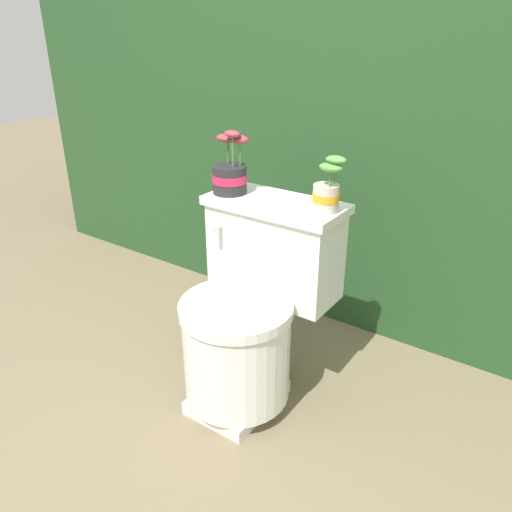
% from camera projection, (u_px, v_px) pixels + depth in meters
% --- Properties ---
extents(ground_plane, '(12.00, 12.00, 0.00)m').
position_uv_depth(ground_plane, '(265.00, 408.00, 1.78)').
color(ground_plane, '#75664C').
extents(hedge_backdrop, '(3.89, 0.89, 1.54)m').
position_uv_depth(hedge_backdrop, '(402.00, 138.00, 2.29)').
color(hedge_backdrop, '#234723').
rests_on(hedge_backdrop, ground).
extents(toilet, '(0.48, 0.54, 0.71)m').
position_uv_depth(toilet, '(252.00, 312.00, 1.73)').
color(toilet, white).
rests_on(toilet, ground).
extents(potted_plant_left, '(0.14, 0.12, 0.22)m').
position_uv_depth(potted_plant_left, '(230.00, 173.00, 1.73)').
color(potted_plant_left, '#262628').
rests_on(potted_plant_left, toilet).
extents(potted_plant_midleft, '(0.10, 0.08, 0.18)m').
position_uv_depth(potted_plant_midleft, '(327.00, 191.00, 1.55)').
color(potted_plant_midleft, beige).
rests_on(potted_plant_midleft, toilet).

